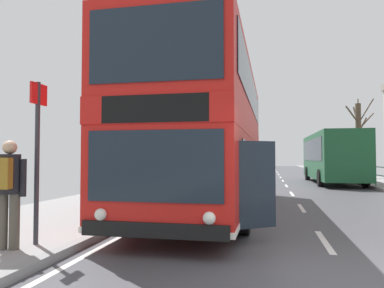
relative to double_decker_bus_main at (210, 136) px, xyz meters
name	(u,v)px	position (x,y,z in m)	size (l,w,h in m)	color
ground	(295,282)	(2.03, -6.30, -2.22)	(15.80, 140.00, 0.20)	#45454A
double_decker_bus_main	(210,136)	(0.00, 0.00, 0.00)	(3.25, 11.25, 4.31)	red
background_bus_far_lane	(332,156)	(5.70, 13.62, -0.58)	(2.67, 10.07, 3.08)	#19512D
pedestrian_companion	(8,186)	(-2.32, -5.98, -1.11)	(0.55, 0.57, 1.72)	#4C473D
bus_stop_sign_near	(37,144)	(-2.12, -5.52, -0.44)	(0.08, 0.44, 2.73)	#2D2D33
bare_tree_far_00	(359,137)	(8.34, 18.18, 0.85)	(2.70, 3.14, 5.98)	#4C3D2D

